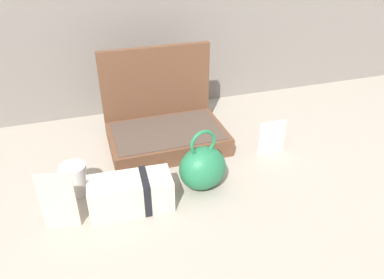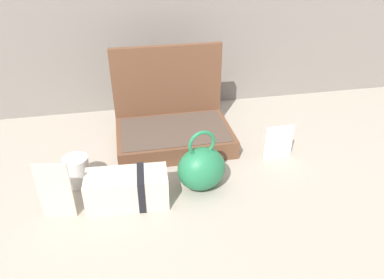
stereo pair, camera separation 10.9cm
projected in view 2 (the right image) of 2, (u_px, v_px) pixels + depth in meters
name	position (u px, v px, depth m)	size (l,w,h in m)	color
ground_plane	(197.00, 176.00, 1.19)	(6.00, 6.00, 0.00)	#9E9384
open_suitcase	(172.00, 122.00, 1.35)	(0.42, 0.29, 0.33)	brown
teal_pouch_handbag	(202.00, 168.00, 1.11)	(0.17, 0.15, 0.20)	#237247
cream_toiletry_bag	(129.00, 189.00, 1.05)	(0.24, 0.12, 0.10)	beige
coffee_mug	(76.00, 171.00, 1.14)	(0.12, 0.08, 0.09)	silver
info_card_left	(278.00, 142.00, 1.25)	(0.10, 0.01, 0.12)	white
poster_card_right	(55.00, 191.00, 0.98)	(0.09, 0.01, 0.18)	beige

